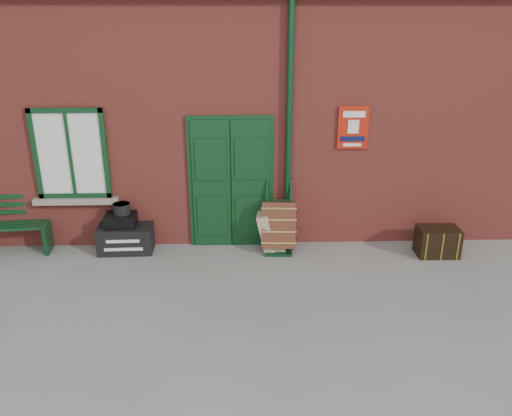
{
  "coord_description": "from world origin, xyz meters",
  "views": [
    {
      "loc": [
        -0.13,
        -6.52,
        3.7
      ],
      "look_at": [
        0.09,
        0.6,
        1.0
      ],
      "focal_mm": 35.0,
      "sensor_mm": 36.0,
      "label": 1
    }
  ],
  "objects_px": {
    "porter_trolley": "(278,225)",
    "bench": "(0,224)",
    "houdini_trunk": "(126,239)",
    "dark_trunk": "(437,241)"
  },
  "relations": [
    {
      "from": "porter_trolley",
      "to": "bench",
      "type": "bearing_deg",
      "value": -178.27
    },
    {
      "from": "houdini_trunk",
      "to": "porter_trolley",
      "type": "xyz_separation_m",
      "value": [
        2.58,
        -0.02,
        0.22
      ]
    },
    {
      "from": "houdini_trunk",
      "to": "porter_trolley",
      "type": "distance_m",
      "value": 2.59
    },
    {
      "from": "houdini_trunk",
      "to": "dark_trunk",
      "type": "height_order",
      "value": "dark_trunk"
    },
    {
      "from": "porter_trolley",
      "to": "dark_trunk",
      "type": "bearing_deg",
      "value": -3.33
    },
    {
      "from": "bench",
      "to": "houdini_trunk",
      "type": "height_order",
      "value": "bench"
    },
    {
      "from": "bench",
      "to": "dark_trunk",
      "type": "bearing_deg",
      "value": -8.43
    },
    {
      "from": "dark_trunk",
      "to": "porter_trolley",
      "type": "bearing_deg",
      "value": 174.57
    },
    {
      "from": "houdini_trunk",
      "to": "porter_trolley",
      "type": "height_order",
      "value": "porter_trolley"
    },
    {
      "from": "houdini_trunk",
      "to": "dark_trunk",
      "type": "distance_m",
      "value": 5.23
    }
  ]
}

